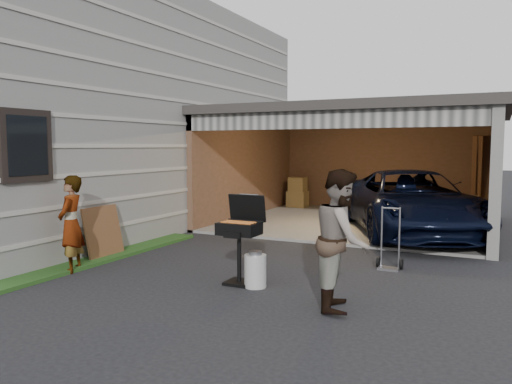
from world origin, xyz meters
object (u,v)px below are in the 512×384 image
(bbq_grill, at_px, (240,232))
(man, at_px, (342,239))
(minivan, at_px, (410,205))
(propane_tank, at_px, (255,271))
(woman, at_px, (71,224))
(hand_truck, at_px, (389,257))
(plywood_panel, at_px, (103,232))

(bbq_grill, bearing_deg, man, -14.84)
(minivan, relative_size, propane_tank, 10.80)
(woman, distance_m, man, 4.35)
(woman, xyz_separation_m, hand_truck, (4.49, 2.41, -0.57))
(plywood_panel, bearing_deg, woman, -75.66)
(minivan, relative_size, bbq_grill, 3.92)
(minivan, relative_size, woman, 3.28)
(minivan, xyz_separation_m, propane_tank, (-1.31, -5.13, -0.47))
(man, relative_size, bbq_grill, 1.34)
(bbq_grill, relative_size, plywood_panel, 1.37)
(woman, distance_m, hand_truck, 5.13)
(minivan, relative_size, man, 2.93)
(woman, bearing_deg, plywood_panel, 170.33)
(minivan, xyz_separation_m, hand_truck, (0.19, -3.22, -0.51))
(minivan, distance_m, man, 5.49)
(bbq_grill, height_order, propane_tank, bbq_grill)
(propane_tank, xyz_separation_m, hand_truck, (1.49, 1.91, -0.04))
(man, bearing_deg, plywood_panel, 66.28)
(propane_tank, bearing_deg, plywood_panel, 171.95)
(minivan, bearing_deg, hand_truck, -110.66)
(propane_tank, xyz_separation_m, plywood_panel, (-3.24, 0.46, 0.23))
(woman, height_order, man, man)
(propane_tank, height_order, plywood_panel, plywood_panel)
(man, relative_size, hand_truck, 1.69)
(plywood_panel, relative_size, hand_truck, 0.93)
(woman, xyz_separation_m, man, (4.35, 0.15, 0.09))
(propane_tank, bearing_deg, woman, -170.43)
(minivan, height_order, plywood_panel, minivan)
(plywood_panel, bearing_deg, bbq_grill, -7.42)
(propane_tank, relative_size, plywood_panel, 0.50)
(bbq_grill, bearing_deg, woman, -167.99)
(woman, height_order, bbq_grill, woman)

